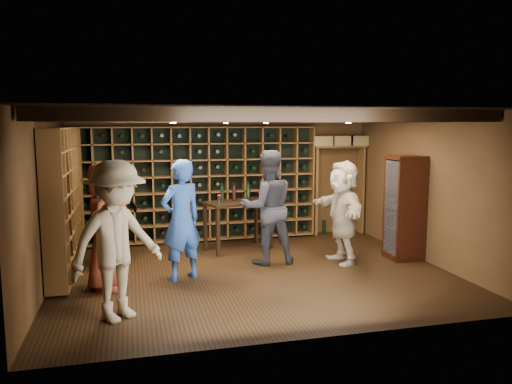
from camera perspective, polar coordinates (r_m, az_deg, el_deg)
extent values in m
plane|color=black|center=(7.91, -0.25, -9.22)|extent=(6.00, 6.00, 0.00)
plane|color=#50361B|center=(10.07, -3.67, 1.70)|extent=(6.00, 0.00, 6.00)
plane|color=#50361B|center=(5.28, 6.26, -3.88)|extent=(6.00, 0.00, 6.00)
plane|color=#50361B|center=(7.52, -23.05, -0.98)|extent=(0.00, 5.00, 5.00)
plane|color=#50361B|center=(8.85, 18.97, 0.45)|extent=(0.00, 5.00, 5.00)
plane|color=black|center=(7.57, -0.26, 9.19)|extent=(6.00, 6.00, 0.00)
cube|color=black|center=(6.03, 3.42, 8.78)|extent=(5.90, 0.18, 0.16)
cube|color=black|center=(7.08, 0.72, 8.64)|extent=(5.90, 0.18, 0.16)
cube|color=black|center=(8.15, -1.28, 8.52)|extent=(5.90, 0.18, 0.16)
cube|color=black|center=(9.23, -2.82, 8.43)|extent=(5.90, 0.18, 0.16)
cylinder|color=black|center=(7.37, -9.45, 8.27)|extent=(0.10, 0.10, 0.10)
cylinder|color=black|center=(8.03, 1.15, 8.32)|extent=(0.10, 0.10, 0.10)
cylinder|color=black|center=(7.75, 10.50, 8.22)|extent=(0.10, 0.10, 0.10)
cylinder|color=black|center=(8.70, -3.47, 8.27)|extent=(0.10, 0.10, 0.10)
cube|color=brown|center=(9.83, -6.49, 0.93)|extent=(4.65, 0.30, 2.20)
cube|color=black|center=(9.83, -6.49, 0.93)|extent=(4.56, 0.02, 2.16)
cube|color=brown|center=(8.32, -21.00, -0.78)|extent=(0.30, 2.65, 2.20)
cube|color=black|center=(8.32, -21.00, -0.78)|extent=(0.29, 0.02, 2.16)
cube|color=brown|center=(10.56, 9.46, 5.15)|extent=(1.15, 0.32, 0.04)
cube|color=brown|center=(10.85, 11.87, 0.28)|extent=(0.05, 0.28, 1.85)
cube|color=brown|center=(10.44, 6.73, 0.11)|extent=(0.05, 0.28, 1.85)
cube|color=#A08350|center=(10.40, 7.44, 5.82)|extent=(0.40, 0.30, 0.20)
cube|color=#A08350|center=(10.57, 9.73, 5.80)|extent=(0.40, 0.30, 0.20)
cube|color=#A08350|center=(10.72, 11.45, 5.79)|extent=(0.40, 0.30, 0.20)
cube|color=black|center=(9.09, 16.45, -6.97)|extent=(0.55, 0.50, 0.10)
cube|color=black|center=(8.92, 16.66, -1.67)|extent=(0.55, 0.50, 1.70)
cube|color=white|center=(8.79, 15.20, -1.75)|extent=(0.01, 0.46, 1.60)
cube|color=black|center=(8.92, 16.66, -1.67)|extent=(0.50, 0.44, 0.02)
sphere|color=#59260C|center=(8.89, 16.57, -1.04)|extent=(0.18, 0.18, 0.18)
imported|color=navy|center=(7.48, -8.54, -3.19)|extent=(0.78, 0.67, 1.80)
imported|color=black|center=(8.26, 1.34, -1.76)|extent=(0.93, 0.73, 1.89)
imported|color=maroon|center=(7.29, -16.77, -3.73)|extent=(0.79, 1.00, 1.80)
imported|color=black|center=(8.41, -15.95, -2.41)|extent=(1.01, 1.03, 1.74)
imported|color=gray|center=(6.10, -15.64, -5.42)|extent=(1.41, 1.30, 1.90)
imported|color=tan|center=(8.44, 9.88, -2.26)|extent=(0.55, 1.61, 1.72)
cube|color=black|center=(9.17, -2.07, -1.19)|extent=(1.33, 0.95, 0.05)
cube|color=black|center=(8.78, -4.37, -4.62)|extent=(0.08, 0.08, 0.86)
cube|color=black|center=(9.33, 1.67, -3.86)|extent=(0.08, 0.08, 0.86)
cube|color=black|center=(9.22, -5.83, -4.04)|extent=(0.08, 0.08, 0.86)
cube|color=black|center=(9.75, 0.03, -3.35)|extent=(0.08, 0.08, 0.86)
cylinder|color=black|center=(9.05, -3.89, -0.27)|extent=(0.07, 0.07, 0.28)
cylinder|color=black|center=(9.17, -2.51, -0.15)|extent=(0.07, 0.07, 0.28)
cylinder|color=black|center=(9.32, -0.89, -0.01)|extent=(0.07, 0.07, 0.28)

